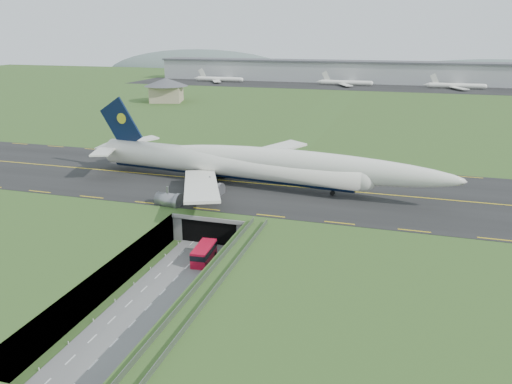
% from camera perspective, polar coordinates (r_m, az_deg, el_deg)
% --- Properties ---
extents(ground, '(900.00, 900.00, 0.00)m').
position_cam_1_polar(ground, '(97.25, -7.13, -7.79)').
color(ground, '#364F1F').
rests_on(ground, ground).
extents(airfield_deck, '(800.00, 800.00, 6.00)m').
position_cam_1_polar(airfield_deck, '(96.00, -7.20, -6.17)').
color(airfield_deck, gray).
rests_on(airfield_deck, ground).
extents(trench_road, '(12.00, 75.00, 0.20)m').
position_cam_1_polar(trench_road, '(91.15, -9.04, -9.66)').
color(trench_road, slate).
rests_on(trench_road, ground).
extents(taxiway, '(800.00, 44.00, 0.18)m').
position_cam_1_polar(taxiway, '(123.88, -1.16, 1.07)').
color(taxiway, black).
rests_on(taxiway, airfield_deck).
extents(tunnel_portal, '(17.00, 22.30, 6.00)m').
position_cam_1_polar(tunnel_portal, '(110.18, -3.74, -2.65)').
color(tunnel_portal, gray).
rests_on(tunnel_portal, ground).
extents(guideway, '(3.00, 53.00, 7.05)m').
position_cam_1_polar(guideway, '(75.32, -5.36, -11.25)').
color(guideway, '#A8A8A3').
rests_on(guideway, ground).
extents(jumbo_jet, '(95.66, 61.05, 20.31)m').
position_cam_1_polar(jumbo_jet, '(120.11, -0.62, 3.20)').
color(jumbo_jet, white).
rests_on(jumbo_jet, ground).
extents(shuttle_tram, '(3.57, 8.05, 3.19)m').
position_cam_1_polar(shuttle_tram, '(95.81, -5.98, -7.00)').
color(shuttle_tram, '#B90C28').
rests_on(shuttle_tram, ground).
extents(service_building, '(28.61, 28.61, 12.57)m').
position_cam_1_polar(service_building, '(274.30, -10.22, 11.65)').
color(service_building, tan).
rests_on(service_building, ground).
extents(cargo_terminal, '(320.00, 67.00, 15.60)m').
position_cam_1_polar(cargo_terminal, '(382.06, 11.44, 13.34)').
color(cargo_terminal, '#B2B2B2').
rests_on(cargo_terminal, ground).
extents(distant_hills, '(700.00, 91.00, 60.00)m').
position_cam_1_polar(distant_hills, '(512.70, 20.15, 11.68)').
color(distant_hills, slate).
rests_on(distant_hills, ground).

